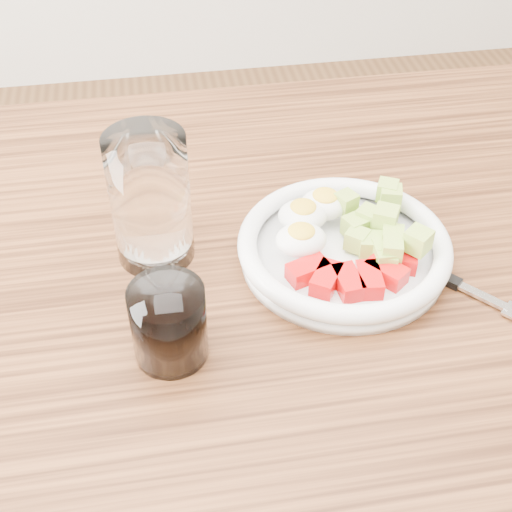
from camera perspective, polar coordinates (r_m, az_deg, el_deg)
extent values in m
cube|color=brown|center=(0.82, 0.81, -2.99)|extent=(1.50, 0.90, 0.04)
cylinder|color=white|center=(0.83, 6.98, 0.01)|extent=(0.24, 0.24, 0.01)
torus|color=white|center=(0.82, 7.08, 0.95)|extent=(0.25, 0.25, 0.02)
cube|color=red|center=(0.78, 4.16, -1.18)|extent=(0.05, 0.04, 0.02)
cube|color=red|center=(0.78, 5.64, -1.85)|extent=(0.05, 0.05, 0.02)
cube|color=red|center=(0.77, 7.37, -2.11)|extent=(0.03, 0.05, 0.02)
cube|color=red|center=(0.78, 9.04, -1.90)|extent=(0.03, 0.05, 0.02)
cube|color=red|center=(0.79, 10.37, -1.28)|extent=(0.05, 0.05, 0.02)
cube|color=red|center=(0.81, 11.17, -0.36)|extent=(0.05, 0.04, 0.02)
ellipsoid|color=white|center=(0.84, 3.76, 3.26)|extent=(0.06, 0.05, 0.03)
ellipsoid|color=yellow|center=(0.83, 3.80, 3.95)|extent=(0.03, 0.03, 0.01)
ellipsoid|color=white|center=(0.86, 5.51, 4.15)|extent=(0.06, 0.05, 0.03)
ellipsoid|color=yellow|center=(0.85, 5.56, 4.83)|extent=(0.03, 0.03, 0.01)
ellipsoid|color=white|center=(0.80, 3.62, 1.30)|extent=(0.06, 0.05, 0.03)
ellipsoid|color=yellow|center=(0.79, 3.66, 2.00)|extent=(0.03, 0.03, 0.01)
cube|color=#B1CC4E|center=(0.87, 10.50, 3.45)|extent=(0.03, 0.03, 0.02)
cube|color=#B1CC4E|center=(0.84, 8.98, 3.04)|extent=(0.03, 0.03, 0.02)
cube|color=#B1CC4E|center=(0.85, 7.22, 4.31)|extent=(0.03, 0.03, 0.02)
cube|color=#B1CC4E|center=(0.84, 7.92, 2.34)|extent=(0.03, 0.03, 0.02)
cube|color=#B1CC4E|center=(0.86, 9.03, 3.00)|extent=(0.03, 0.03, 0.02)
cube|color=#B1CC4E|center=(0.79, 10.86, 0.49)|extent=(0.03, 0.03, 0.02)
cube|color=#B1CC4E|center=(0.82, 10.86, 1.45)|extent=(0.03, 0.03, 0.02)
cube|color=#B1CC4E|center=(0.83, 10.33, 3.00)|extent=(0.04, 0.04, 0.03)
cube|color=#B1CC4E|center=(0.87, 10.45, 5.17)|extent=(0.03, 0.03, 0.02)
cube|color=#B1CC4E|center=(0.80, 10.42, -0.34)|extent=(0.03, 0.03, 0.02)
cube|color=#B1CC4E|center=(0.82, 9.21, 0.78)|extent=(0.03, 0.03, 0.03)
cube|color=#B1CC4E|center=(0.80, 12.84, 1.21)|extent=(0.04, 0.04, 0.03)
cube|color=#B1CC4E|center=(0.87, 10.73, 4.69)|extent=(0.03, 0.03, 0.02)
cube|color=#B1CC4E|center=(0.80, 10.33, -0.17)|extent=(0.02, 0.02, 0.02)
cube|color=#B1CC4E|center=(0.81, 10.09, 0.47)|extent=(0.02, 0.02, 0.02)
cube|color=#B1CC4E|center=(0.82, 8.08, 1.31)|extent=(0.03, 0.03, 0.02)
cube|color=black|center=(0.84, 12.99, -0.80)|extent=(0.08, 0.08, 0.01)
cube|color=silver|center=(0.82, 17.79, -3.15)|extent=(0.05, 0.05, 0.00)
cylinder|color=white|center=(0.80, -8.45, 4.50)|extent=(0.09, 0.09, 0.16)
cylinder|color=white|center=(0.71, -6.99, -5.35)|extent=(0.08, 0.08, 0.09)
cylinder|color=black|center=(0.71, -6.98, -5.47)|extent=(0.07, 0.07, 0.07)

